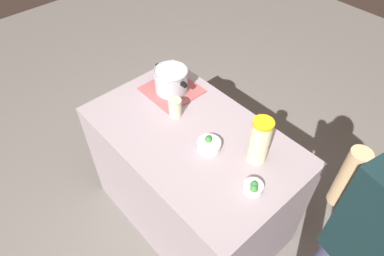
{
  "coord_description": "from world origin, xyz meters",
  "views": [
    {
      "loc": [
        0.99,
        -0.89,
        2.34
      ],
      "look_at": [
        0.0,
        0.0,
        0.95
      ],
      "focal_mm": 31.73,
      "sensor_mm": 36.0,
      "label": 1
    }
  ],
  "objects_px": {
    "lemonade_pitcher": "(260,141)",
    "broccoli_bowl_front": "(209,144)",
    "broccoli_bowl_center": "(253,188)",
    "cooking_pot": "(171,80)",
    "mason_jar": "(175,107)"
  },
  "relations": [
    {
      "from": "lemonade_pitcher",
      "to": "broccoli_bowl_center",
      "type": "relative_size",
      "value": 2.77
    },
    {
      "from": "cooking_pot",
      "to": "broccoli_bowl_front",
      "type": "height_order",
      "value": "cooking_pot"
    },
    {
      "from": "mason_jar",
      "to": "broccoli_bowl_front",
      "type": "height_order",
      "value": "mason_jar"
    },
    {
      "from": "broccoli_bowl_front",
      "to": "broccoli_bowl_center",
      "type": "xyz_separation_m",
      "value": [
        0.35,
        -0.04,
        0.0
      ]
    },
    {
      "from": "broccoli_bowl_front",
      "to": "broccoli_bowl_center",
      "type": "bearing_deg",
      "value": -5.82
    },
    {
      "from": "broccoli_bowl_front",
      "to": "cooking_pot",
      "type": "bearing_deg",
      "value": 163.14
    },
    {
      "from": "cooking_pot",
      "to": "lemonade_pitcher",
      "type": "distance_m",
      "value": 0.75
    },
    {
      "from": "cooking_pot",
      "to": "broccoli_bowl_center",
      "type": "xyz_separation_m",
      "value": [
        0.87,
        -0.19,
        -0.06
      ]
    },
    {
      "from": "lemonade_pitcher",
      "to": "mason_jar",
      "type": "bearing_deg",
      "value": -168.94
    },
    {
      "from": "cooking_pot",
      "to": "mason_jar",
      "type": "bearing_deg",
      "value": -33.97
    },
    {
      "from": "cooking_pot",
      "to": "broccoli_bowl_center",
      "type": "height_order",
      "value": "cooking_pot"
    },
    {
      "from": "broccoli_bowl_center",
      "to": "mason_jar",
      "type": "bearing_deg",
      "value": 174.63
    },
    {
      "from": "lemonade_pitcher",
      "to": "broccoli_bowl_front",
      "type": "xyz_separation_m",
      "value": [
        -0.23,
        -0.14,
        -0.11
      ]
    },
    {
      "from": "mason_jar",
      "to": "broccoli_bowl_center",
      "type": "height_order",
      "value": "mason_jar"
    },
    {
      "from": "lemonade_pitcher",
      "to": "cooking_pot",
      "type": "bearing_deg",
      "value": 178.39
    }
  ]
}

